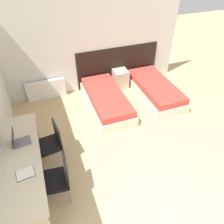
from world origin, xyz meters
TOP-DOWN VIEW (x-y plane):
  - wall_back at (0.00, 4.38)m, footprint 5.38×0.05m
  - headboard_panel at (0.90, 4.34)m, footprint 2.46×0.03m
  - bed_near_window at (0.18, 3.31)m, footprint 0.91×2.01m
  - bed_near_door at (1.62, 3.31)m, footprint 0.91×2.01m
  - nightstand at (0.90, 4.11)m, footprint 0.41×0.41m
  - radiator at (-1.24, 4.26)m, footprint 1.04×0.12m
  - desk at (-1.89, 1.59)m, footprint 0.61×2.26m
  - chair_near_laptop at (-1.39, 2.01)m, footprint 0.52×0.52m
  - chair_near_notebook at (-1.39, 1.17)m, footprint 0.51×0.51m
  - laptop at (-1.91, 1.94)m, footprint 0.34×0.26m
  - open_notebook at (-1.84, 1.24)m, footprint 0.30×0.25m

SIDE VIEW (x-z plane):
  - bed_near_window at x=0.18m, z-range -0.01..0.42m
  - bed_near_door at x=1.62m, z-range -0.01..0.42m
  - nightstand at x=0.90m, z-range 0.00..0.53m
  - radiator at x=-1.24m, z-range 0.00..0.54m
  - chair_near_laptop at x=-1.39m, z-range 0.05..0.95m
  - chair_near_notebook at x=-1.39m, z-range 0.05..0.95m
  - headboard_panel at x=0.90m, z-range 0.00..1.14m
  - desk at x=-1.89m, z-range 0.22..0.95m
  - open_notebook at x=-1.84m, z-range 0.73..0.75m
  - laptop at x=-1.91m, z-range 0.64..0.96m
  - wall_back at x=0.00m, z-range 0.00..2.70m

